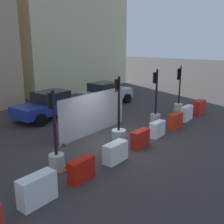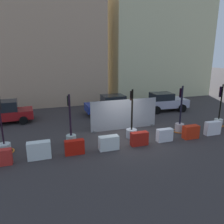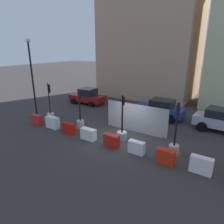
# 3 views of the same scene
# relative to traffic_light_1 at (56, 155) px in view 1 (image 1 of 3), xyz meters

# --- Properties ---
(ground_plane) EXTENTS (120.00, 120.00, 0.00)m
(ground_plane) POSITION_rel_traffic_light_1_xyz_m (3.65, 0.08, -0.56)
(ground_plane) COLOR #352F2F
(traffic_light_1) EXTENTS (0.80, 0.80, 2.97)m
(traffic_light_1) POSITION_rel_traffic_light_1_xyz_m (0.00, 0.00, 0.00)
(traffic_light_1) COLOR #ABB9B0
(traffic_light_1) RESTS_ON ground_plane
(traffic_light_2) EXTENTS (0.67, 0.67, 3.07)m
(traffic_light_2) POSITION_rel_traffic_light_1_xyz_m (3.76, -0.06, -0.00)
(traffic_light_2) COLOR #A8A9B1
(traffic_light_2) RESTS_ON ground_plane
(traffic_light_3) EXTENTS (0.85, 0.85, 3.12)m
(traffic_light_3) POSITION_rel_traffic_light_1_xyz_m (7.28, -0.07, 0.00)
(traffic_light_3) COLOR #BBA6A6
(traffic_light_3) RESTS_ON ground_plane
(traffic_light_4) EXTENTS (0.78, 0.78, 3.07)m
(traffic_light_4) POSITION_rel_traffic_light_1_xyz_m (10.72, 0.05, -0.02)
(traffic_light_4) COLOR silver
(traffic_light_4) RESTS_ON ground_plane
(construction_barrier_1) EXTENTS (1.15, 0.45, 0.89)m
(construction_barrier_1) POSITION_rel_traffic_light_1_xyz_m (-1.77, -1.23, -0.11)
(construction_barrier_1) COLOR silver
(construction_barrier_1) RESTS_ON ground_plane
(construction_barrier_2) EXTENTS (1.01, 0.38, 0.78)m
(construction_barrier_2) POSITION_rel_traffic_light_1_xyz_m (-0.01, -1.29, -0.17)
(construction_barrier_2) COLOR red
(construction_barrier_2) RESTS_ON ground_plane
(construction_barrier_3) EXTENTS (1.09, 0.46, 0.78)m
(construction_barrier_3) POSITION_rel_traffic_light_1_xyz_m (1.87, -1.32, -0.17)
(construction_barrier_3) COLOR silver
(construction_barrier_3) RESTS_ON ground_plane
(construction_barrier_4) EXTENTS (1.01, 0.40, 0.79)m
(construction_barrier_4) POSITION_rel_traffic_light_1_xyz_m (3.71, -1.30, -0.17)
(construction_barrier_4) COLOR #AD1C13
(construction_barrier_4) RESTS_ON ground_plane
(construction_barrier_5) EXTENTS (0.97, 0.39, 0.77)m
(construction_barrier_5) POSITION_rel_traffic_light_1_xyz_m (5.42, -1.23, -0.18)
(construction_barrier_5) COLOR silver
(construction_barrier_5) RESTS_ON ground_plane
(construction_barrier_6) EXTENTS (0.99, 0.45, 0.82)m
(construction_barrier_6) POSITION_rel_traffic_light_1_xyz_m (7.21, -1.36, -0.15)
(construction_barrier_6) COLOR red
(construction_barrier_6) RESTS_ON ground_plane
(construction_barrier_7) EXTENTS (1.07, 0.37, 0.88)m
(construction_barrier_7) POSITION_rel_traffic_light_1_xyz_m (8.98, -1.25, -0.12)
(construction_barrier_7) COLOR white
(construction_barrier_7) RESTS_ON ground_plane
(construction_barrier_8) EXTENTS (1.08, 0.45, 0.90)m
(construction_barrier_8) POSITION_rel_traffic_light_1_xyz_m (10.81, -1.34, -0.11)
(construction_barrier_8) COLOR red
(construction_barrier_8) RESTS_ON ground_plane
(car_blue_estate) EXTENTS (4.31, 2.20, 1.65)m
(car_blue_estate) POSITION_rel_traffic_light_1_xyz_m (4.29, 5.65, 0.26)
(car_blue_estate) COLOR navy
(car_blue_estate) RESTS_ON ground_plane
(car_silver_hatchback) EXTENTS (4.22, 2.40, 1.67)m
(car_silver_hatchback) POSITION_rel_traffic_light_1_xyz_m (9.31, 5.25, 0.28)
(car_silver_hatchback) COLOR #ADABC1
(car_silver_hatchback) RESTS_ON ground_plane
(building_corner_block) EXTENTS (12.82, 7.35, 12.78)m
(building_corner_block) POSITION_rel_traffic_light_1_xyz_m (12.78, 13.71, 5.85)
(building_corner_block) COLOR beige
(building_corner_block) RESTS_ON ground_plane
(site_fence_panel) EXTENTS (4.80, 0.50, 2.10)m
(site_fence_panel) POSITION_rel_traffic_light_1_xyz_m (3.93, 1.62, 0.45)
(site_fence_panel) COLOR #97999E
(site_fence_panel) RESTS_ON ground_plane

